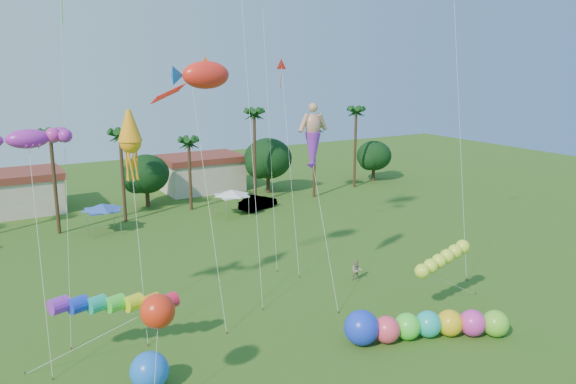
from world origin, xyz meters
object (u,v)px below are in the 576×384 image
car_b (258,202)px  spectator_b (357,270)px  caterpillar_inflatable (420,326)px  blue_ball (149,371)px

car_b → spectator_b: spectator_b is taller
car_b → caterpillar_inflatable: (-5.98, -33.51, 0.08)m
car_b → blue_ball: size_ratio=2.42×
caterpillar_inflatable → spectator_b: bearing=98.4°
blue_ball → car_b: bearing=53.6°
car_b → blue_ball: blue_ball is taller
caterpillar_inflatable → blue_ball: 16.68m
car_b → spectator_b: bearing=150.7°
spectator_b → car_b: bearing=116.7°
car_b → blue_ball: bearing=122.6°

